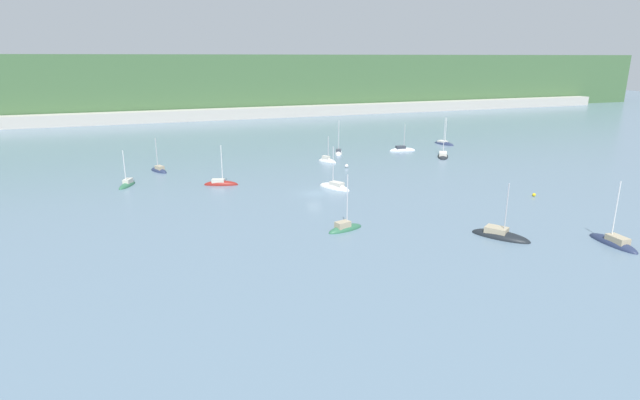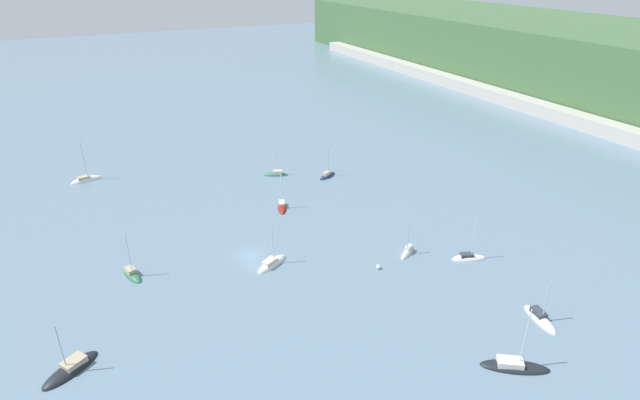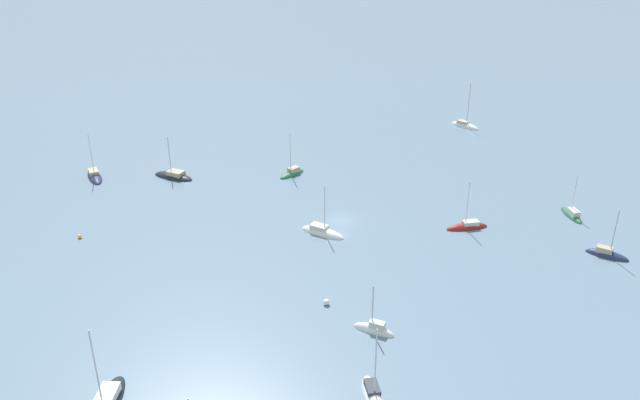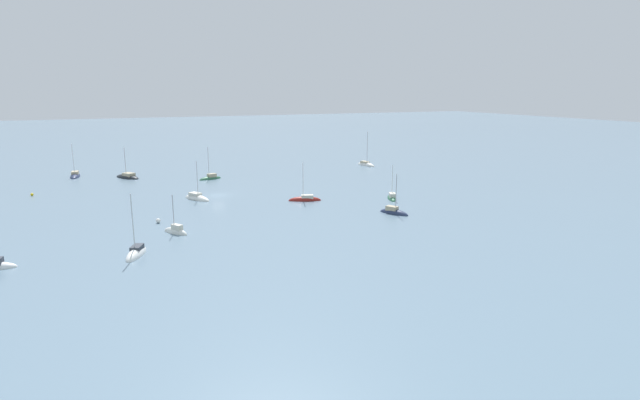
{
  "view_description": "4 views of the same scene",
  "coord_description": "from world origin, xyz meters",
  "px_view_note": "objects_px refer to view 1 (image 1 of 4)",
  "views": [
    {
      "loc": [
        -27.66,
        -77.98,
        22.61
      ],
      "look_at": [
        -3.94,
        -13.49,
        2.87
      ],
      "focal_mm": 28.0,
      "sensor_mm": 36.0,
      "label": 1
    },
    {
      "loc": [
        70.43,
        -21.66,
        45.88
      ],
      "look_at": [
        -7.76,
        17.13,
        3.32
      ],
      "focal_mm": 28.0,
      "sensor_mm": 36.0,
      "label": 2
    },
    {
      "loc": [
        45.66,
        68.46,
        41.49
      ],
      "look_at": [
        2.95,
        -1.15,
        3.58
      ],
      "focal_mm": 35.0,
      "sensor_mm": 36.0,
      "label": 3
    },
    {
      "loc": [
        20.72,
        97.88,
        20.83
      ],
      "look_at": [
        -14.8,
        17.2,
        1.2
      ],
      "focal_mm": 28.0,
      "sensor_mm": 36.0,
      "label": 4
    }
  ],
  "objects_px": {
    "sailboat_6": "(444,144)",
    "sailboat_13": "(159,171)",
    "sailboat_7": "(345,229)",
    "sailboat_1": "(221,184)",
    "sailboat_8": "(127,185)",
    "mooring_buoy_0": "(347,166)",
    "sailboat_3": "(339,153)",
    "sailboat_2": "(335,188)",
    "sailboat_11": "(443,156)",
    "sailboat_9": "(613,243)",
    "mooring_buoy_1": "(534,195)",
    "sailboat_4": "(327,161)",
    "sailboat_12": "(402,150)",
    "sailboat_10": "(500,236)"
  },
  "relations": [
    {
      "from": "sailboat_6",
      "to": "sailboat_13",
      "type": "bearing_deg",
      "value": -95.28
    },
    {
      "from": "sailboat_7",
      "to": "sailboat_13",
      "type": "height_order",
      "value": "sailboat_7"
    },
    {
      "from": "sailboat_6",
      "to": "sailboat_1",
      "type": "bearing_deg",
      "value": -81.17
    },
    {
      "from": "sailboat_1",
      "to": "sailboat_7",
      "type": "relative_size",
      "value": 0.98
    },
    {
      "from": "sailboat_8",
      "to": "mooring_buoy_0",
      "type": "relative_size",
      "value": 9.68
    },
    {
      "from": "sailboat_3",
      "to": "sailboat_8",
      "type": "bearing_deg",
      "value": 130.74
    },
    {
      "from": "sailboat_3",
      "to": "sailboat_7",
      "type": "relative_size",
      "value": 1.08
    },
    {
      "from": "sailboat_13",
      "to": "mooring_buoy_0",
      "type": "height_order",
      "value": "sailboat_13"
    },
    {
      "from": "sailboat_1",
      "to": "sailboat_2",
      "type": "bearing_deg",
      "value": -7.32
    },
    {
      "from": "sailboat_11",
      "to": "sailboat_13",
      "type": "distance_m",
      "value": 64.03
    },
    {
      "from": "sailboat_7",
      "to": "sailboat_9",
      "type": "bearing_deg",
      "value": -45.38
    },
    {
      "from": "sailboat_1",
      "to": "mooring_buoy_0",
      "type": "height_order",
      "value": "sailboat_1"
    },
    {
      "from": "sailboat_1",
      "to": "mooring_buoy_1",
      "type": "height_order",
      "value": "sailboat_1"
    },
    {
      "from": "sailboat_9",
      "to": "sailboat_11",
      "type": "xyz_separation_m",
      "value": [
        12.36,
        56.36,
        0.01
      ]
    },
    {
      "from": "mooring_buoy_1",
      "to": "sailboat_4",
      "type": "bearing_deg",
      "value": 120.13
    },
    {
      "from": "sailboat_13",
      "to": "sailboat_9",
      "type": "bearing_deg",
      "value": -167.15
    },
    {
      "from": "sailboat_2",
      "to": "sailboat_4",
      "type": "xyz_separation_m",
      "value": [
        7.1,
        22.2,
        0.03
      ]
    },
    {
      "from": "sailboat_2",
      "to": "sailboat_13",
      "type": "bearing_deg",
      "value": 20.91
    },
    {
      "from": "sailboat_1",
      "to": "sailboat_6",
      "type": "xyz_separation_m",
      "value": [
        63.86,
        24.0,
        -0.03
      ]
    },
    {
      "from": "sailboat_11",
      "to": "sailboat_2",
      "type": "bearing_deg",
      "value": 151.44
    },
    {
      "from": "sailboat_2",
      "to": "mooring_buoy_0",
      "type": "relative_size",
      "value": 11.2
    },
    {
      "from": "sailboat_8",
      "to": "sailboat_12",
      "type": "distance_m",
      "value": 66.08
    },
    {
      "from": "sailboat_3",
      "to": "sailboat_10",
      "type": "distance_m",
      "value": 61.27
    },
    {
      "from": "sailboat_6",
      "to": "mooring_buoy_1",
      "type": "bearing_deg",
      "value": -29.04
    },
    {
      "from": "sailboat_6",
      "to": "sailboat_13",
      "type": "relative_size",
      "value": 1.02
    },
    {
      "from": "sailboat_12",
      "to": "mooring_buoy_0",
      "type": "bearing_deg",
      "value": -136.09
    },
    {
      "from": "sailboat_1",
      "to": "sailboat_10",
      "type": "bearing_deg",
      "value": -34.03
    },
    {
      "from": "sailboat_8",
      "to": "mooring_buoy_0",
      "type": "distance_m",
      "value": 43.68
    },
    {
      "from": "mooring_buoy_1",
      "to": "sailboat_10",
      "type": "bearing_deg",
      "value": -142.64
    },
    {
      "from": "sailboat_2",
      "to": "sailboat_10",
      "type": "distance_m",
      "value": 32.69
    },
    {
      "from": "sailboat_6",
      "to": "sailboat_11",
      "type": "distance_m",
      "value": 18.16
    },
    {
      "from": "sailboat_3",
      "to": "sailboat_13",
      "type": "relative_size",
      "value": 1.18
    },
    {
      "from": "sailboat_1",
      "to": "mooring_buoy_1",
      "type": "relative_size",
      "value": 14.4
    },
    {
      "from": "sailboat_6",
      "to": "sailboat_2",
      "type": "bearing_deg",
      "value": -65.19
    },
    {
      "from": "sailboat_4",
      "to": "mooring_buoy_1",
      "type": "bearing_deg",
      "value": -2.77
    },
    {
      "from": "sailboat_3",
      "to": "sailboat_10",
      "type": "height_order",
      "value": "sailboat_3"
    },
    {
      "from": "sailboat_8",
      "to": "sailboat_10",
      "type": "distance_m",
      "value": 64.57
    },
    {
      "from": "sailboat_10",
      "to": "mooring_buoy_1",
      "type": "bearing_deg",
      "value": 93.99
    },
    {
      "from": "sailboat_8",
      "to": "sailboat_11",
      "type": "height_order",
      "value": "sailboat_11"
    },
    {
      "from": "sailboat_3",
      "to": "sailboat_6",
      "type": "xyz_separation_m",
      "value": [
        31.97,
        3.09,
        -0.02
      ]
    },
    {
      "from": "sailboat_6",
      "to": "sailboat_11",
      "type": "xyz_separation_m",
      "value": [
        -10.26,
        -14.98,
        0.06
      ]
    },
    {
      "from": "sailboat_6",
      "to": "sailboat_3",
      "type": "bearing_deg",
      "value": -96.24
    },
    {
      "from": "sailboat_4",
      "to": "sailboat_13",
      "type": "relative_size",
      "value": 0.86
    },
    {
      "from": "sailboat_2",
      "to": "mooring_buoy_1",
      "type": "height_order",
      "value": "sailboat_2"
    },
    {
      "from": "sailboat_9",
      "to": "mooring_buoy_0",
      "type": "distance_m",
      "value": 54.77
    },
    {
      "from": "sailboat_7",
      "to": "mooring_buoy_1",
      "type": "distance_m",
      "value": 36.86
    },
    {
      "from": "sailboat_13",
      "to": "sailboat_11",
      "type": "bearing_deg",
      "value": -122.24
    },
    {
      "from": "sailboat_8",
      "to": "sailboat_13",
      "type": "relative_size",
      "value": 0.94
    },
    {
      "from": "sailboat_1",
      "to": "mooring_buoy_1",
      "type": "bearing_deg",
      "value": -8.7
    },
    {
      "from": "sailboat_2",
      "to": "sailboat_8",
      "type": "distance_m",
      "value": 37.83
    }
  ]
}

